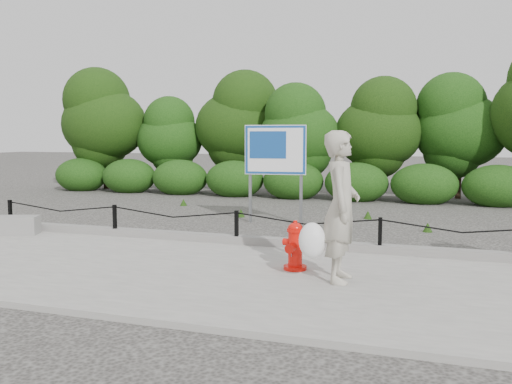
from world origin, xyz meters
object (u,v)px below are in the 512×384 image
Objects in this scene: pedestrian at (339,209)px; advertising_sign at (275,154)px; concrete_block at (9,225)px; fire_hydrant at (295,246)px.

advertising_sign reaches higher than pedestrian.
pedestrian is at bearing -11.35° from concrete_block.
concrete_block is 0.50× the size of advertising_sign.
pedestrian reaches higher than fire_hydrant.
fire_hydrant is 1.02m from pedestrian.
pedestrian is (0.70, -0.40, 0.62)m from fire_hydrant.
fire_hydrant is 0.36× the size of pedestrian.
pedestrian reaches higher than concrete_block.
advertising_sign is at bearing 121.39° from fire_hydrant.
pedestrian is 5.28m from advertising_sign.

